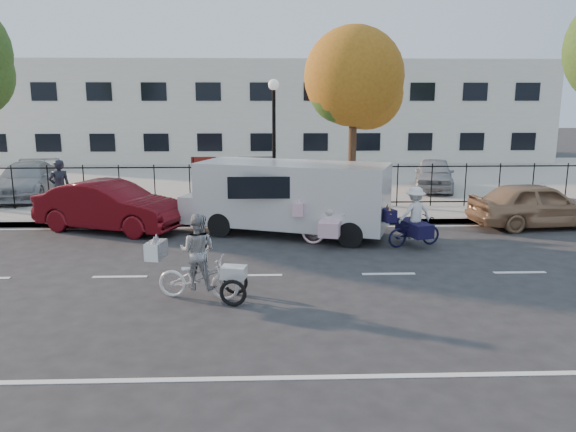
{
  "coord_description": "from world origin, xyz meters",
  "views": [
    {
      "loc": [
        0.31,
        -11.99,
        3.9
      ],
      "look_at": [
        0.77,
        1.2,
        1.1
      ],
      "focal_mm": 35.0,
      "sensor_mm": 36.0,
      "label": 1
    }
  ],
  "objects_px": {
    "zebra_trike": "(198,266)",
    "lot_car_a": "(26,180)",
    "white_van": "(289,195)",
    "lot_car_c": "(258,176)",
    "bull_bike": "(414,223)",
    "lot_car_d": "(434,174)",
    "red_sedan": "(110,206)",
    "pedestrian": "(60,187)",
    "gold_sedan": "(537,205)",
    "lamppost": "(274,122)",
    "unicorn_bike": "(330,220)"
  },
  "relations": [
    {
      "from": "zebra_trike",
      "to": "lot_car_a",
      "type": "bearing_deg",
      "value": 46.87
    },
    {
      "from": "unicorn_bike",
      "to": "white_van",
      "type": "relative_size",
      "value": 0.3
    },
    {
      "from": "zebra_trike",
      "to": "lot_car_d",
      "type": "relative_size",
      "value": 0.53
    },
    {
      "from": "white_van",
      "to": "red_sedan",
      "type": "height_order",
      "value": "white_van"
    },
    {
      "from": "pedestrian",
      "to": "lot_car_a",
      "type": "relative_size",
      "value": 0.4
    },
    {
      "from": "lot_car_d",
      "to": "lot_car_c",
      "type": "bearing_deg",
      "value": -159.76
    },
    {
      "from": "lot_car_d",
      "to": "zebra_trike",
      "type": "bearing_deg",
      "value": -108.32
    },
    {
      "from": "zebra_trike",
      "to": "bull_bike",
      "type": "relative_size",
      "value": 1.12
    },
    {
      "from": "bull_bike",
      "to": "gold_sedan",
      "type": "relative_size",
      "value": 0.44
    },
    {
      "from": "bull_bike",
      "to": "lot_car_d",
      "type": "distance_m",
      "value": 8.83
    },
    {
      "from": "white_van",
      "to": "gold_sedan",
      "type": "relative_size",
      "value": 1.55
    },
    {
      "from": "lot_car_d",
      "to": "lot_car_a",
      "type": "bearing_deg",
      "value": -159.96
    },
    {
      "from": "zebra_trike",
      "to": "lot_car_d",
      "type": "bearing_deg",
      "value": -22.96
    },
    {
      "from": "lamppost",
      "to": "lot_car_a",
      "type": "bearing_deg",
      "value": 163.93
    },
    {
      "from": "zebra_trike",
      "to": "white_van",
      "type": "height_order",
      "value": "white_van"
    },
    {
      "from": "white_van",
      "to": "lot_car_a",
      "type": "relative_size",
      "value": 1.41
    },
    {
      "from": "gold_sedan",
      "to": "lot_car_d",
      "type": "relative_size",
      "value": 1.08
    },
    {
      "from": "bull_bike",
      "to": "lot_car_a",
      "type": "height_order",
      "value": "bull_bike"
    },
    {
      "from": "bull_bike",
      "to": "gold_sedan",
      "type": "xyz_separation_m",
      "value": [
        4.33,
        2.1,
        0.06
      ]
    },
    {
      "from": "white_van",
      "to": "red_sedan",
      "type": "distance_m",
      "value": 5.35
    },
    {
      "from": "bull_bike",
      "to": "lot_car_d",
      "type": "bearing_deg",
      "value": -36.96
    },
    {
      "from": "unicorn_bike",
      "to": "red_sedan",
      "type": "bearing_deg",
      "value": 87.45
    },
    {
      "from": "white_van",
      "to": "lot_car_d",
      "type": "xyz_separation_m",
      "value": [
        6.24,
        6.92,
        -0.35
      ]
    },
    {
      "from": "lamppost",
      "to": "gold_sedan",
      "type": "height_order",
      "value": "lamppost"
    },
    {
      "from": "lamppost",
      "to": "lot_car_a",
      "type": "distance_m",
      "value": 10.08
    },
    {
      "from": "red_sedan",
      "to": "pedestrian",
      "type": "distance_m",
      "value": 2.63
    },
    {
      "from": "zebra_trike",
      "to": "lot_car_c",
      "type": "bearing_deg",
      "value": 6.36
    },
    {
      "from": "lot_car_a",
      "to": "lot_car_c",
      "type": "xyz_separation_m",
      "value": [
        8.82,
        0.63,
        0.05
      ]
    },
    {
      "from": "zebra_trike",
      "to": "lot_car_a",
      "type": "height_order",
      "value": "zebra_trike"
    },
    {
      "from": "pedestrian",
      "to": "red_sedan",
      "type": "bearing_deg",
      "value": 108.4
    },
    {
      "from": "zebra_trike",
      "to": "bull_bike",
      "type": "bearing_deg",
      "value": -42.86
    },
    {
      "from": "white_van",
      "to": "lot_car_c",
      "type": "relative_size",
      "value": 1.49
    },
    {
      "from": "pedestrian",
      "to": "white_van",
      "type": "bearing_deg",
      "value": 129.71
    },
    {
      "from": "zebra_trike",
      "to": "lot_car_c",
      "type": "height_order",
      "value": "zebra_trike"
    },
    {
      "from": "white_van",
      "to": "pedestrian",
      "type": "relative_size",
      "value": 3.52
    },
    {
      "from": "unicorn_bike",
      "to": "lot_car_c",
      "type": "height_order",
      "value": "unicorn_bike"
    },
    {
      "from": "unicorn_bike",
      "to": "lot_car_a",
      "type": "distance_m",
      "value": 12.91
    },
    {
      "from": "red_sedan",
      "to": "lot_car_a",
      "type": "xyz_separation_m",
      "value": [
        -4.53,
        5.02,
        0.07
      ]
    },
    {
      "from": "red_sedan",
      "to": "gold_sedan",
      "type": "height_order",
      "value": "red_sedan"
    },
    {
      "from": "lamppost",
      "to": "pedestrian",
      "type": "bearing_deg",
      "value": -174.64
    },
    {
      "from": "bull_bike",
      "to": "red_sedan",
      "type": "bearing_deg",
      "value": 58.91
    },
    {
      "from": "unicorn_bike",
      "to": "pedestrian",
      "type": "bearing_deg",
      "value": 81.24
    },
    {
      "from": "white_van",
      "to": "lot_car_d",
      "type": "relative_size",
      "value": 1.67
    },
    {
      "from": "gold_sedan",
      "to": "pedestrian",
      "type": "xyz_separation_m",
      "value": [
        -14.92,
        1.65,
        0.36
      ]
    },
    {
      "from": "bull_bike",
      "to": "lot_car_c",
      "type": "bearing_deg",
      "value": 11.53
    },
    {
      "from": "unicorn_bike",
      "to": "bull_bike",
      "type": "height_order",
      "value": "unicorn_bike"
    },
    {
      "from": "zebra_trike",
      "to": "pedestrian",
      "type": "distance_m",
      "value": 9.27
    },
    {
      "from": "gold_sedan",
      "to": "white_van",
      "type": "bearing_deg",
      "value": 89.17
    },
    {
      "from": "zebra_trike",
      "to": "gold_sedan",
      "type": "xyz_separation_m",
      "value": [
        9.57,
        5.9,
        0.04
      ]
    },
    {
      "from": "unicorn_bike",
      "to": "zebra_trike",
      "type": "bearing_deg",
      "value": 157.06
    }
  ]
}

